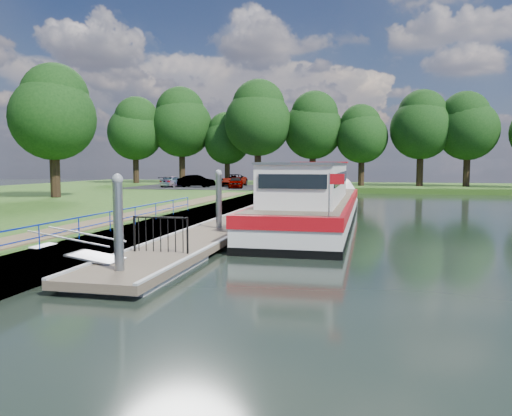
% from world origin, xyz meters
% --- Properties ---
extents(ground, '(160.00, 160.00, 0.00)m').
position_xyz_m(ground, '(0.00, 0.00, 0.00)').
color(ground, black).
rests_on(ground, ground).
extents(bank_edge, '(1.10, 90.00, 0.78)m').
position_xyz_m(bank_edge, '(-2.55, 15.00, 0.39)').
color(bank_edge, '#473D2D').
rests_on(bank_edge, ground).
extents(far_bank, '(60.00, 18.00, 0.60)m').
position_xyz_m(far_bank, '(12.00, 52.00, 0.30)').
color(far_bank, '#274D16').
rests_on(far_bank, ground).
extents(footpath, '(1.60, 40.00, 0.05)m').
position_xyz_m(footpath, '(-4.40, 8.00, 0.80)').
color(footpath, brown).
rests_on(footpath, riverbank).
extents(carpark, '(14.00, 12.00, 0.06)m').
position_xyz_m(carpark, '(-11.00, 38.00, 0.81)').
color(carpark, black).
rests_on(carpark, riverbank).
extents(blue_fence, '(0.04, 18.04, 0.72)m').
position_xyz_m(blue_fence, '(-2.75, 3.00, 1.31)').
color(blue_fence, '#0C2DBF').
rests_on(blue_fence, riverbank).
extents(pontoon, '(2.50, 30.00, 0.56)m').
position_xyz_m(pontoon, '(0.00, 13.00, 0.18)').
color(pontoon, brown).
rests_on(pontoon, ground).
extents(mooring_piles, '(0.30, 27.30, 3.55)m').
position_xyz_m(mooring_piles, '(0.00, 13.00, 1.28)').
color(mooring_piles, gray).
rests_on(mooring_piles, ground).
extents(gangway, '(2.58, 1.00, 0.92)m').
position_xyz_m(gangway, '(-1.85, 0.50, 0.63)').
color(gangway, '#A5A8AD').
rests_on(gangway, ground).
extents(gate_panel, '(1.85, 0.05, 1.15)m').
position_xyz_m(gate_panel, '(-0.00, 2.20, 1.15)').
color(gate_panel, black).
rests_on(gate_panel, ground).
extents(barge, '(4.36, 21.15, 4.78)m').
position_xyz_m(barge, '(3.60, 14.60, 1.09)').
color(barge, black).
rests_on(barge, ground).
extents(horizon_trees, '(54.38, 10.03, 12.87)m').
position_xyz_m(horizon_trees, '(-1.61, 48.68, 7.95)').
color(horizon_trees, '#332316').
rests_on(horizon_trees, ground).
extents(bank_tree_a, '(6.12, 6.12, 9.72)m').
position_xyz_m(bank_tree_a, '(-15.99, 20.08, 7.02)').
color(bank_tree_a, '#332316').
rests_on(bank_tree_a, riverbank).
extents(car_a, '(2.06, 3.62, 1.16)m').
position_xyz_m(car_a, '(-6.45, 35.32, 1.42)').
color(car_a, '#999999').
rests_on(car_a, carpark).
extents(car_b, '(3.84, 1.52, 1.24)m').
position_xyz_m(car_b, '(-10.93, 36.37, 1.46)').
color(car_b, '#999999').
rests_on(car_b, carpark).
extents(car_c, '(1.95, 3.90, 1.09)m').
position_xyz_m(car_c, '(-13.53, 36.42, 1.38)').
color(car_c, '#999999').
rests_on(car_c, carpark).
extents(car_d, '(2.14, 4.58, 1.27)m').
position_xyz_m(car_d, '(-7.86, 39.76, 1.47)').
color(car_d, '#999999').
rests_on(car_d, carpark).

